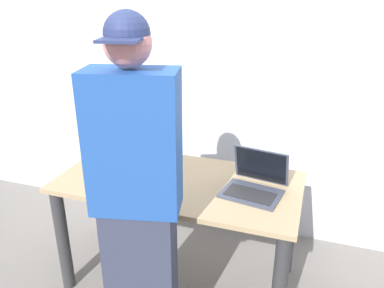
% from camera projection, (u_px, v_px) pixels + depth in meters
% --- Properties ---
extents(ground_plane, '(8.00, 8.00, 0.00)m').
position_uv_depth(ground_plane, '(180.00, 277.00, 2.64)').
color(ground_plane, slate).
rests_on(ground_plane, ground).
extents(desk, '(1.47, 0.73, 0.75)m').
position_uv_depth(desk, '(179.00, 201.00, 2.41)').
color(desk, '#9E8460').
rests_on(desk, ground).
extents(laptop, '(0.37, 0.35, 0.23)m').
position_uv_depth(laptop, '(255.00, 182.00, 2.21)').
color(laptop, '#383D4C').
rests_on(laptop, desk).
extents(beer_bottle_brown, '(0.06, 0.06, 0.27)m').
position_uv_depth(beer_bottle_brown, '(122.00, 154.00, 2.46)').
color(beer_bottle_brown, '#333333').
rests_on(beer_bottle_brown, desk).
extents(beer_bottle_dark, '(0.07, 0.07, 0.27)m').
position_uv_depth(beer_bottle_dark, '(91.00, 151.00, 2.50)').
color(beer_bottle_dark, '#472B14').
rests_on(beer_bottle_dark, desk).
extents(beer_bottle_amber, '(0.07, 0.07, 0.29)m').
position_uv_depth(beer_bottle_amber, '(103.00, 149.00, 2.52)').
color(beer_bottle_amber, '#1E5123').
rests_on(beer_bottle_amber, desk).
extents(person_figure, '(0.46, 0.34, 1.77)m').
position_uv_depth(person_figure, '(137.00, 200.00, 1.84)').
color(person_figure, '#2D3347').
rests_on(person_figure, ground).
extents(back_wall, '(6.00, 0.10, 2.60)m').
position_uv_depth(back_wall, '(216.00, 67.00, 2.84)').
color(back_wall, silver).
rests_on(back_wall, ground).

